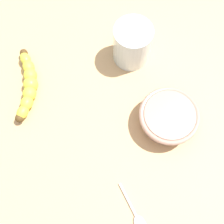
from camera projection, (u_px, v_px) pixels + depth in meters
wooden_tabletop at (95, 97)px, 72.06cm from camera, size 120.00×120.00×3.00cm
banana at (28, 84)px, 69.57cm from camera, size 12.01×16.64×3.66cm
smoothie_glass at (132, 45)px, 69.50cm from camera, size 9.33×9.33×10.89cm
ceramic_bowl at (168, 117)px, 65.25cm from camera, size 13.95×13.95×5.47cm
teaspoon at (138, 221)px, 60.55cm from camera, size 10.25×7.20×0.80cm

